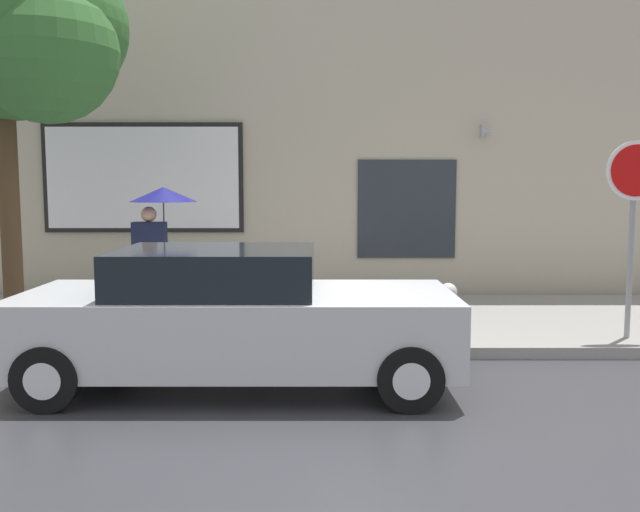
{
  "coord_description": "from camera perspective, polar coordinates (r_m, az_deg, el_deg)",
  "views": [
    {
      "loc": [
        0.21,
        -7.06,
        2.14
      ],
      "look_at": [
        0.23,
        1.8,
        1.2
      ],
      "focal_mm": 37.68,
      "sensor_mm": 36.0,
      "label": 1
    }
  ],
  "objects": [
    {
      "name": "pedestrian_with_umbrella",
      "position": [
        10.28,
        -13.65,
        3.47
      ],
      "size": [
        1.0,
        1.0,
        1.96
      ],
      "color": "black",
      "rests_on": "sidewalk"
    },
    {
      "name": "stop_sign",
      "position": [
        9.51,
        25.0,
        4.36
      ],
      "size": [
        0.76,
        0.1,
        2.55
      ],
      "color": "gray",
      "rests_on": "sidewalk"
    },
    {
      "name": "ground_plane",
      "position": [
        7.38,
        -1.75,
        -10.8
      ],
      "size": [
        60.0,
        60.0,
        0.0
      ],
      "primitive_type": "plane",
      "color": "#333338"
    },
    {
      "name": "street_tree",
      "position": [
        10.25,
        -24.97,
        16.9
      ],
      "size": [
        3.36,
        2.86,
        5.38
      ],
      "color": "#4C3823",
      "rests_on": "sidewalk"
    },
    {
      "name": "sidewalk",
      "position": [
        10.27,
        -1.28,
        -5.54
      ],
      "size": [
        20.0,
        4.0,
        0.15
      ],
      "primitive_type": "cube",
      "color": "gray",
      "rests_on": "ground"
    },
    {
      "name": "building_facade",
      "position": [
        12.63,
        -1.22,
        12.15
      ],
      "size": [
        20.0,
        0.67,
        7.0
      ],
      "color": "#B2A893",
      "rests_on": "ground"
    },
    {
      "name": "parked_car",
      "position": [
        7.23,
        -7.39,
        -5.25
      ],
      "size": [
        4.54,
        1.92,
        1.47
      ],
      "color": "#B7BABF",
      "rests_on": "ground"
    },
    {
      "name": "fire_hydrant",
      "position": [
        8.88,
        10.67,
        -4.66
      ],
      "size": [
        0.3,
        0.44,
        0.73
      ],
      "color": "white",
      "rests_on": "sidewalk"
    }
  ]
}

